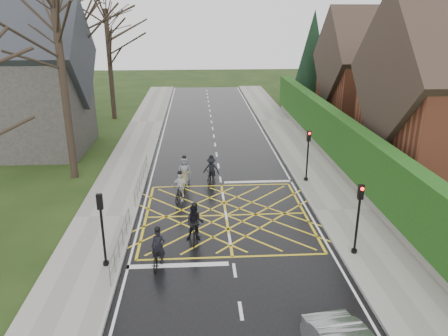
{
  "coord_description": "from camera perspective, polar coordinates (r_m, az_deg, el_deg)",
  "views": [
    {
      "loc": [
        -1.36,
        -19.86,
        9.63
      ],
      "look_at": [
        0.12,
        3.47,
        1.3
      ],
      "focal_mm": 35.0,
      "sensor_mm": 36.0,
      "label": 1
    }
  ],
  "objects": [
    {
      "name": "sidewalk_left",
      "position": [
        22.52,
        -15.24,
        -6.23
      ],
      "size": [
        3.0,
        80.0,
        0.15
      ],
      "primitive_type": "cube",
      "color": "gray",
      "rests_on": "ground"
    },
    {
      "name": "cyclist_back",
      "position": [
        19.56,
        -3.81,
        -7.62
      ],
      "size": [
        0.87,
        1.87,
        1.84
      ],
      "rotation": [
        0.0,
        0.0,
        -0.09
      ],
      "color": "black",
      "rests_on": "ground"
    },
    {
      "name": "railing_south",
      "position": [
        18.89,
        -13.38,
        -8.91
      ],
      "size": [
        0.05,
        5.04,
        1.03
      ],
      "color": "slate",
      "rests_on": "ground"
    },
    {
      "name": "tree_near",
      "position": [
        27.02,
        -20.76,
        14.76
      ],
      "size": [
        9.24,
        9.24,
        11.44
      ],
      "color": "black",
      "rests_on": "ground"
    },
    {
      "name": "traffic_light_ne",
      "position": [
        26.15,
        10.86,
        1.51
      ],
      "size": [
        0.24,
        0.31,
        3.21
      ],
      "rotation": [
        0.0,
        0.0,
        3.14
      ],
      "color": "black",
      "rests_on": "ground"
    },
    {
      "name": "stone_wall",
      "position": [
        28.95,
        14.92,
        0.23
      ],
      "size": [
        0.5,
        38.0,
        0.7
      ],
      "primitive_type": "cube",
      "color": "slate",
      "rests_on": "ground"
    },
    {
      "name": "cyclist_rear",
      "position": [
        18.05,
        -8.56,
        -10.86
      ],
      "size": [
        0.8,
        1.78,
        1.67
      ],
      "rotation": [
        0.0,
        0.0,
        -0.12
      ],
      "color": "black",
      "rests_on": "ground"
    },
    {
      "name": "traffic_light_se",
      "position": [
        18.72,
        17.06,
        -6.52
      ],
      "size": [
        0.24,
        0.31,
        3.21
      ],
      "rotation": [
        0.0,
        0.0,
        3.14
      ],
      "color": "black",
      "rests_on": "ground"
    },
    {
      "name": "conifer",
      "position": [
        47.66,
        11.44,
        13.66
      ],
      "size": [
        4.6,
        4.6,
        10.0
      ],
      "color": "black",
      "rests_on": "ground"
    },
    {
      "name": "ground",
      "position": [
        22.12,
        0.26,
        -6.2
      ],
      "size": [
        120.0,
        120.0,
        0.0
      ],
      "primitive_type": "plane",
      "color": "black",
      "rests_on": "ground"
    },
    {
      "name": "cyclist_front",
      "position": [
        23.62,
        -5.74,
        -2.87
      ],
      "size": [
        1.0,
        1.79,
        1.72
      ],
      "rotation": [
        0.0,
        0.0,
        -0.27
      ],
      "color": "black",
      "rests_on": "ground"
    },
    {
      "name": "traffic_light_sw",
      "position": [
        17.71,
        -15.56,
        -7.92
      ],
      "size": [
        0.24,
        0.31,
        3.21
      ],
      "color": "black",
      "rests_on": "ground"
    },
    {
      "name": "sidewalk_right",
      "position": [
        23.24,
        15.26,
        -5.41
      ],
      "size": [
        3.0,
        80.0,
        0.15
      ],
      "primitive_type": "cube",
      "color": "gray",
      "rests_on": "ground"
    },
    {
      "name": "house_far",
      "position": [
        41.48,
        19.65,
        11.21
      ],
      "size": [
        9.8,
        8.8,
        10.3
      ],
      "color": "brown",
      "rests_on": "ground"
    },
    {
      "name": "church",
      "position": [
        34.43,
        -24.7,
        10.01
      ],
      "size": [
        8.8,
        7.8,
        11.0
      ],
      "color": "#2D2B28",
      "rests_on": "ground"
    },
    {
      "name": "railing_north",
      "position": [
        25.66,
        -10.77,
        -0.91
      ],
      "size": [
        0.05,
        6.04,
        1.03
      ],
      "color": "slate",
      "rests_on": "ground"
    },
    {
      "name": "cyclist_mid",
      "position": [
        26.25,
        -1.66,
        -0.51
      ],
      "size": [
        1.09,
        1.8,
        1.66
      ],
      "rotation": [
        0.0,
        0.0,
        -0.27
      ],
      "color": "black",
      "rests_on": "ground"
    },
    {
      "name": "road",
      "position": [
        22.11,
        0.26,
        -6.19
      ],
      "size": [
        9.0,
        80.0,
        0.01
      ],
      "primitive_type": "cube",
      "color": "black",
      "rests_on": "ground"
    },
    {
      "name": "tree_mid",
      "position": [
        34.96,
        -18.79,
        17.0
      ],
      "size": [
        10.08,
        10.08,
        12.48
      ],
      "color": "black",
      "rests_on": "ground"
    },
    {
      "name": "tree_far",
      "position": [
        42.68,
        -14.92,
        15.72
      ],
      "size": [
        8.4,
        8.4,
        10.4
      ],
      "color": "black",
      "rests_on": "ground"
    },
    {
      "name": "cyclist_lead",
      "position": [
        25.95,
        -5.17,
        -0.8
      ],
      "size": [
        0.8,
        1.82,
        1.77
      ],
      "rotation": [
        0.0,
        0.0,
        -0.01
      ],
      "color": "yellow",
      "rests_on": "ground"
    },
    {
      "name": "hedge",
      "position": [
        28.43,
        15.23,
        3.56
      ],
      "size": [
        0.9,
        38.0,
        2.8
      ],
      "primitive_type": "cube",
      "color": "#103D11",
      "rests_on": "stone_wall"
    }
  ]
}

